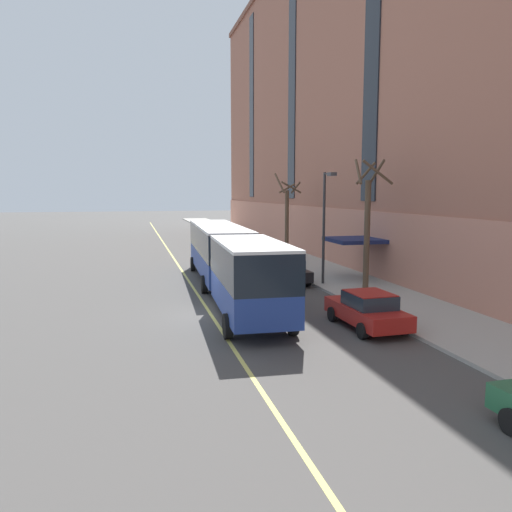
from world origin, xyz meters
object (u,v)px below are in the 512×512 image
Objects in this scene: parked_car_black_2 at (287,270)px; street_tree_far_uptown at (287,216)px; parked_car_white_5 at (237,246)px; parked_car_red_0 at (367,310)px; city_bus at (228,256)px; street_tree_mid_block at (367,223)px; street_lamp at (325,216)px; parked_car_darkgray_4 at (216,236)px.

street_tree_far_uptown is at bearing 72.40° from parked_car_black_2.
parked_car_white_5 is 5.87m from street_tree_far_uptown.
parked_car_black_2 is (-0.04, 10.89, 0.00)m from parked_car_red_0.
street_tree_mid_block is at bearing -11.11° from city_bus.
street_tree_mid_block is at bearing -47.21° from parked_car_black_2.
street_tree_mid_block reaches higher than street_lamp.
parked_car_white_5 is 0.71× the size of street_lamp.
street_tree_far_uptown is (3.63, -14.80, 2.85)m from parked_car_darkgray_4.
parked_car_black_2 is 0.70× the size of street_lamp.
parked_car_white_5 is 19.17m from street_tree_mid_block.
parked_car_darkgray_4 is at bearing 94.03° from street_lamp.
parked_car_red_0 is 8.49m from street_tree_mid_block.
street_tree_mid_block is 1.03× the size of street_tree_far_uptown.
parked_car_darkgray_4 is 27.88m from street_lamp.
street_tree_far_uptown is (3.51, 11.07, 2.85)m from parked_car_black_2.
parked_car_white_5 is 0.66× the size of street_tree_far_uptown.
parked_car_black_2 is at bearing -89.90° from parked_car_white_5.
parked_car_black_2 is (4.19, 2.28, -1.29)m from city_bus.
street_lamp is at bearing -83.62° from parked_car_white_5.
street_lamp is at bearing -97.53° from street_tree_far_uptown.
parked_car_red_0 and parked_car_darkgray_4 have the same top height.
street_tree_far_uptown is 12.92m from street_lamp.
street_tree_mid_block reaches higher than city_bus.
street_lamp is (6.01, 0.55, 2.17)m from city_bus.
city_bus is at bearing 168.89° from street_tree_mid_block.
city_bus is 4.46× the size of parked_car_black_2.
parked_car_darkgray_4 is at bearing 81.78° from city_bus.
street_lamp is (1.94, -27.59, 3.46)m from parked_car_darkgray_4.
city_bus is 2.94× the size of street_tree_far_uptown.
parked_car_darkgray_4 is 0.98× the size of parked_car_white_5.
parked_car_black_2 and parked_car_white_5 have the same top height.
street_lamp reaches higher than city_bus.
parked_car_darkgray_4 is 30.04m from street_tree_mid_block.
street_lamp reaches higher than parked_car_white_5.
city_bus is 17.61m from parked_car_white_5.
street_lamp is at bearing 129.31° from street_tree_mid_block.
parked_car_darkgray_4 is at bearing 103.80° from street_tree_far_uptown.
parked_car_black_2 is 25.87m from parked_car_darkgray_4.
street_lamp is at bearing -85.97° from parked_car_darkgray_4.
parked_car_red_0 is (4.23, -8.61, -1.29)m from city_bus.
city_bus reaches higher than parked_car_red_0.
parked_car_black_2 is 4.27m from street_lamp.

